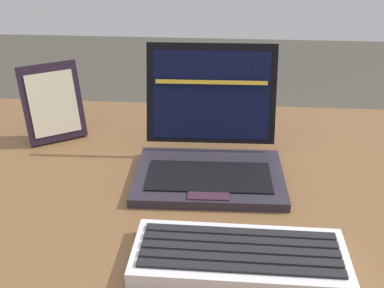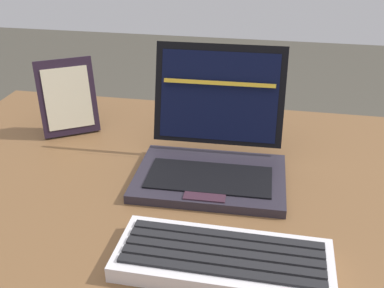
% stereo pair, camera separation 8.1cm
% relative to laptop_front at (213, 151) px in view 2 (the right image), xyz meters
% --- Properties ---
extents(desk, '(1.37, 0.80, 0.74)m').
position_rel_laptop_front_xyz_m(desk, '(0.08, -0.06, -0.15)').
color(desk, brown).
rests_on(desk, ground).
extents(laptop_front, '(0.28, 0.26, 0.22)m').
position_rel_laptop_front_xyz_m(laptop_front, '(0.00, 0.00, 0.00)').
color(laptop_front, '#28232E').
rests_on(laptop_front, desk).
extents(external_keyboard, '(0.31, 0.13, 0.03)m').
position_rel_laptop_front_xyz_m(external_keyboard, '(0.05, -0.26, -0.03)').
color(external_keyboard, silver).
rests_on(external_keyboard, desk).
extents(photo_frame, '(0.13, 0.11, 0.17)m').
position_rel_laptop_front_xyz_m(photo_frame, '(-0.34, 0.12, 0.04)').
color(photo_frame, black).
rests_on(photo_frame, desk).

